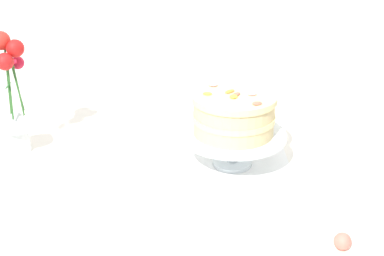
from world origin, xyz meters
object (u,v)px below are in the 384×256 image
object	(u,v)px
dining_table	(165,200)
flower_vase	(14,102)
cake_stand	(233,138)
layer_cake	(234,114)
fallen_rose	(343,243)

from	to	relation	value
dining_table	flower_vase	bearing A→B (deg)	171.76
cake_stand	flower_vase	bearing A→B (deg)	-179.93
layer_cake	dining_table	bearing A→B (deg)	-160.48
dining_table	cake_stand	bearing A→B (deg)	19.51
dining_table	layer_cake	distance (m)	0.31
dining_table	flower_vase	distance (m)	0.51
layer_cake	cake_stand	bearing A→B (deg)	-33.42
cake_stand	flower_vase	world-z (taller)	flower_vase
cake_stand	layer_cake	xyz separation A→B (m)	(-0.00, 0.00, 0.07)
fallen_rose	layer_cake	bearing A→B (deg)	126.75
dining_table	cake_stand	world-z (taller)	cake_stand
fallen_rose	dining_table	bearing A→B (deg)	147.03
fallen_rose	cake_stand	bearing A→B (deg)	126.75
dining_table	cake_stand	size ratio (longest dim) A/B	4.83
dining_table	fallen_rose	xyz separation A→B (m)	(0.45, -0.29, 0.11)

